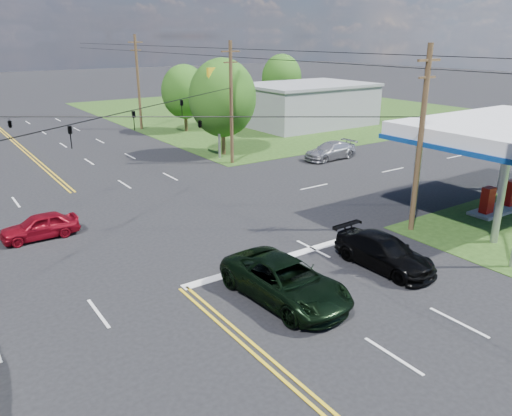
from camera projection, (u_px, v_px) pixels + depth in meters
ground at (115, 229)px, 26.66m from camera, size 280.00×280.00×0.00m
grass_ne at (278, 109)px, 70.35m from camera, size 46.00×48.00×0.03m
stop_bar at (280, 259)px, 23.12m from camera, size 10.00×0.50×0.02m
retail_ne at (306, 106)px, 57.61m from camera, size 14.00×10.00×4.40m
gas_canopy at (510, 132)px, 27.81m from camera, size 12.20×8.20×5.35m
pole_se at (421, 139)px, 25.03m from camera, size 1.60×0.28×9.50m
pole_ne at (231, 102)px, 39.04m from camera, size 1.60×0.28×9.50m
pole_right_far at (138, 81)px, 53.75m from camera, size 1.60×0.28×10.00m
span_wire_signals at (104, 117)px, 24.71m from camera, size 26.00×18.00×1.13m
power_lines at (113, 64)px, 22.30m from camera, size 26.04×100.00×0.64m
tree_right_a at (222, 98)px, 41.93m from camera, size 5.70×5.70×8.18m
tree_right_b at (185, 92)px, 52.82m from camera, size 4.94×4.94×7.09m
tree_far_r at (282, 78)px, 66.78m from camera, size 5.32×5.32×7.63m
pickup_dkgreen at (285, 281)px, 19.33m from camera, size 3.02×5.93×1.60m
suv_black at (384, 252)px, 22.13m from camera, size 2.16×4.97×1.42m
sedan_red at (40, 226)px, 25.34m from camera, size 3.79×1.54×1.29m
sedan_far at (330, 151)px, 41.71m from camera, size 5.02×2.27×1.43m
polesign_ne at (218, 88)px, 40.30m from camera, size 2.08×0.60×7.53m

